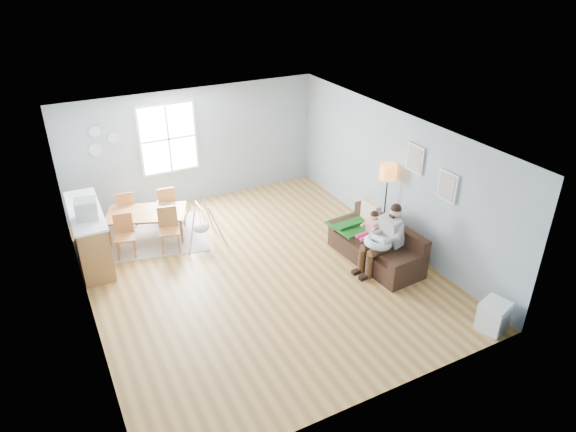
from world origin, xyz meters
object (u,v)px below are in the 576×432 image
storage_cube (493,316)px  chair_nw (126,207)px  counter (90,235)px  monitor (86,209)px  floor_lamp (388,178)px  chair_se (169,226)px  chair_sw (124,233)px  toddler (370,227)px  baby_swing (201,226)px  dining_table (148,225)px  chair_ne (167,202)px  father (384,237)px  sofa (378,247)px

storage_cube → chair_nw: 7.57m
counter → monitor: monitor is taller
floor_lamp → chair_se: floor_lamp is taller
chair_sw → toddler: bearing=-28.7°
chair_se → baby_swing: 0.65m
baby_swing → dining_table: bearing=140.3°
floor_lamp → chair_ne: 4.78m
floor_lamp → counter: 5.89m
father → chair_se: size_ratio=1.48×
father → baby_swing: (-2.72, 2.49, -0.32)m
sofa → chair_se: (-3.46, 2.29, 0.22)m
chair_se → chair_ne: (0.28, 1.14, -0.03)m
chair_nw → sofa: bearing=-42.1°
dining_table → chair_nw: 0.75m
sofa → father: size_ratio=1.54×
chair_sw → baby_swing: bearing=-11.0°
dining_table → baby_swing: baby_swing is taller
counter → dining_table: bearing=18.5°
counter → baby_swing: 2.13m
chair_sw → chair_se: 0.85m
floor_lamp → counter: bearing=160.6°
father → baby_swing: father is taller
floor_lamp → chair_sw: bearing=159.1°
dining_table → storage_cube: bearing=-31.8°
baby_swing → chair_se: bearing=171.5°
storage_cube → counter: 7.37m
floor_lamp → storage_cube: 3.33m
counter → chair_ne: bearing=26.6°
storage_cube → chair_sw: 6.86m
dining_table → counter: (-1.17, -0.39, 0.27)m
dining_table → chair_nw: chair_nw is taller
chair_sw → sofa: bearing=-30.1°
baby_swing → toddler: bearing=-36.4°
toddler → chair_sw: 4.79m
toddler → chair_ne: (-3.09, 3.25, -0.19)m
chair_ne → toddler: bearing=-46.4°
floor_lamp → chair_nw: (-4.60, 3.00, -0.91)m
storage_cube → monitor: 7.18m
father → toddler: 0.47m
counter → floor_lamp: bearing=-19.4°
toddler → floor_lamp: bearing=33.1°
father → baby_swing: bearing=137.6°
chair_se → chair_nw: size_ratio=1.07×
chair_se → sofa: bearing=-33.6°
sofa → monitor: (-4.90, 2.19, 1.00)m
chair_sw → storage_cube: bearing=-46.7°
toddler → chair_se: size_ratio=0.86×
storage_cube → chair_se: size_ratio=0.60×
father → monitor: bearing=152.7°
father → chair_sw: bearing=146.5°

